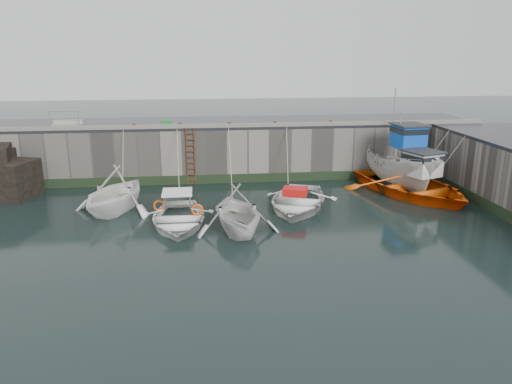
{
  "coord_description": "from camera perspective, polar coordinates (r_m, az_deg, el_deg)",
  "views": [
    {
      "loc": [
        -1.48,
        -17.51,
        7.36
      ],
      "look_at": [
        0.96,
        3.76,
        1.2
      ],
      "focal_mm": 35.0,
      "sensor_mm": 36.0,
      "label": 1
    }
  ],
  "objects": [
    {
      "name": "algae_back",
      "position": [
        28.41,
        -3.35,
        1.53
      ],
      "size": [
        30.0,
        0.08,
        0.5
      ],
      "primitive_type": "cube",
      "color": "black",
      "rests_on": "ground"
    },
    {
      "name": "boat_far_white",
      "position": [
        28.64,
        16.21,
        2.78
      ],
      "size": [
        3.27,
        7.02,
        5.62
      ],
      "rotation": [
        0.0,
        0.0,
        0.11
      ],
      "color": "silver",
      "rests_on": "ground"
    },
    {
      "name": "road_back",
      "position": [
        30.35,
        -3.72,
        7.91
      ],
      "size": [
        30.0,
        5.0,
        0.16
      ],
      "primitive_type": "cube",
      "color": "black",
      "rests_on": "quay_back"
    },
    {
      "name": "bollard_e",
      "position": [
        29.03,
        8.53,
        7.84
      ],
      "size": [
        0.18,
        0.18,
        0.28
      ],
      "primitive_type": "cylinder",
      "color": "#3F1E0F",
      "rests_on": "road_back"
    },
    {
      "name": "boat_near_white_rope",
      "position": [
        27.79,
        -14.63,
        0.16
      ],
      "size": [
        0.04,
        3.3,
        3.1
      ],
      "primitive_type": null,
      "color": "tan",
      "rests_on": "ground"
    },
    {
      "name": "algae_right",
      "position": [
        25.13,
        26.16,
        -2.08
      ],
      "size": [
        0.08,
        15.0,
        0.5
      ],
      "primitive_type": "cube",
      "color": "black",
      "rests_on": "ground"
    },
    {
      "name": "ground",
      "position": [
        19.05,
        -1.59,
        -6.68
      ],
      "size": [
        120.0,
        120.0,
        0.0
      ],
      "primitive_type": "plane",
      "color": "black",
      "rests_on": "ground"
    },
    {
      "name": "fish_crate",
      "position": [
        29.25,
        -10.17,
        7.83
      ],
      "size": [
        0.6,
        0.44,
        0.29
      ],
      "primitive_type": "cube",
      "rotation": [
        0.0,
        0.0,
        0.15
      ],
      "color": "#188424",
      "rests_on": "road_back"
    },
    {
      "name": "boat_near_blue_rope",
      "position": [
        26.47,
        -8.54,
        -0.28
      ],
      "size": [
        0.04,
        4.95,
        3.1
      ],
      "primitive_type": null,
      "color": "tan",
      "rests_on": "ground"
    },
    {
      "name": "bollard_a",
      "position": [
        28.28,
        -13.74,
        7.34
      ],
      "size": [
        0.18,
        0.18,
        0.28
      ],
      "primitive_type": "cylinder",
      "color": "#3F1E0F",
      "rests_on": "road_back"
    },
    {
      "name": "bollard_b",
      "position": [
        28.07,
        -8.63,
        7.56
      ],
      "size": [
        0.18,
        0.18,
        0.28
      ],
      "primitive_type": "cylinder",
      "color": "#3F1E0F",
      "rests_on": "road_back"
    },
    {
      "name": "boat_near_navy_rope",
      "position": [
        27.69,
        3.24,
        0.61
      ],
      "size": [
        0.04,
        3.56,
        3.1
      ],
      "primitive_type": null,
      "color": "tan",
      "rests_on": "ground"
    },
    {
      "name": "ladder",
      "position": [
        28.03,
        -7.48,
        4.04
      ],
      "size": [
        0.51,
        0.08,
        3.2
      ],
      "color": "#3F1E0F",
      "rests_on": "ground"
    },
    {
      "name": "bollard_d",
      "position": [
        28.38,
        2.22,
        7.81
      ],
      "size": [
        0.18,
        0.18,
        0.28
      ],
      "primitive_type": "cylinder",
      "color": "#3F1E0F",
      "rests_on": "road_back"
    },
    {
      "name": "kerb_back",
      "position": [
        28.0,
        -3.47,
        7.6
      ],
      "size": [
        30.0,
        0.3,
        0.2
      ],
      "primitive_type": "cube",
      "color": "slate",
      "rests_on": "road_back"
    },
    {
      "name": "boat_near_blacktrim_rope",
      "position": [
        25.93,
        -3.06,
        -0.46
      ],
      "size": [
        0.04,
        5.97,
        3.1
      ],
      "primitive_type": null,
      "color": "tan",
      "rests_on": "ground"
    },
    {
      "name": "bollard_c",
      "position": [
        28.11,
        -3.08,
        7.72
      ],
      "size": [
        0.18,
        0.18,
        0.28
      ],
      "primitive_type": "cylinder",
      "color": "#3F1E0F",
      "rests_on": "road_back"
    },
    {
      "name": "boat_near_blacktrim",
      "position": [
        21.02,
        -2.17,
        -4.45
      ],
      "size": [
        4.31,
        4.82,
        2.3
      ],
      "primitive_type": "imported",
      "rotation": [
        0.0,
        0.0,
        0.13
      ],
      "color": "silver",
      "rests_on": "ground"
    },
    {
      "name": "quay_back",
      "position": [
        30.61,
        -3.66,
        4.98
      ],
      "size": [
        30.0,
        5.0,
        3.0
      ],
      "primitive_type": "cube",
      "color": "slate",
      "rests_on": "ground"
    },
    {
      "name": "boat_near_white",
      "position": [
        24.46,
        -15.71,
        -2.08
      ],
      "size": [
        5.47,
        5.83,
        2.46
      ],
      "primitive_type": "imported",
      "rotation": [
        0.0,
        0.0,
        -0.38
      ],
      "color": "white",
      "rests_on": "ground"
    },
    {
      "name": "railing",
      "position": [
        29.93,
        -20.71,
        7.35
      ],
      "size": [
        1.6,
        1.05,
        1.0
      ],
      "color": "#A5A8AD",
      "rests_on": "road_back"
    },
    {
      "name": "boat_far_orange",
      "position": [
        27.33,
        17.42,
        0.73
      ],
      "size": [
        7.35,
        8.59,
        4.5
      ],
      "rotation": [
        0.0,
        0.0,
        0.35
      ],
      "color": "#FF620D",
      "rests_on": "ground"
    },
    {
      "name": "boat_near_navy",
      "position": [
        24.19,
        4.71,
        -1.72
      ],
      "size": [
        5.45,
        6.43,
        1.13
      ],
      "primitive_type": "imported",
      "rotation": [
        0.0,
        0.0,
        -0.33
      ],
      "color": "white",
      "rests_on": "ground"
    },
    {
      "name": "boat_near_blue",
      "position": [
        22.08,
        -8.89,
        -3.62
      ],
      "size": [
        3.54,
        4.93,
        1.02
      ],
      "primitive_type": "imported",
      "rotation": [
        0.0,
        0.0,
        0.01
      ],
      "color": "white",
      "rests_on": "ground"
    }
  ]
}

